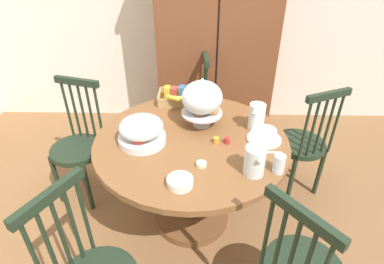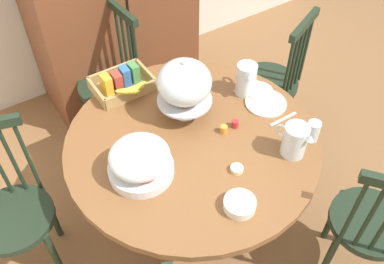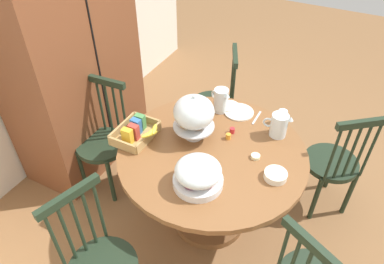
% 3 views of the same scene
% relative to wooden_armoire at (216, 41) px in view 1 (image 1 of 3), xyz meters
% --- Properties ---
extents(ground_plane, '(10.00, 10.00, 0.00)m').
position_rel_wooden_armoire_xyz_m(ground_plane, '(-0.17, -1.50, -0.98)').
color(ground_plane, brown).
extents(wooden_armoire, '(1.18, 0.60, 1.96)m').
position_rel_wooden_armoire_xyz_m(wooden_armoire, '(0.00, 0.00, 0.00)').
color(wooden_armoire, brown).
rests_on(wooden_armoire, ground_plane).
extents(dining_table, '(1.26, 1.26, 0.74)m').
position_rel_wooden_armoire_xyz_m(dining_table, '(-0.21, -1.34, -0.45)').
color(dining_table, brown).
rests_on(dining_table, ground_plane).
extents(windsor_chair_near_window, '(0.42, 0.42, 0.97)m').
position_rel_wooden_armoire_xyz_m(windsor_chair_near_window, '(-1.09, -1.05, -0.53)').
color(windsor_chair_near_window, '#1E2D1E').
rests_on(windsor_chair_near_window, ground_plane).
extents(windsor_chair_far_side, '(0.44, 0.44, 0.97)m').
position_rel_wooden_armoire_xyz_m(windsor_chair_far_side, '(0.65, -0.99, -0.53)').
color(windsor_chair_far_side, '#1E2D1E').
rests_on(windsor_chair_far_side, ground_plane).
extents(windsor_chair_host_seat, '(0.40, 0.40, 0.97)m').
position_rel_wooden_armoire_xyz_m(windsor_chair_host_seat, '(-0.24, -0.41, -0.53)').
color(windsor_chair_host_seat, '#1E2D1E').
rests_on(windsor_chair_host_seat, ground_plane).
extents(pastry_stand_with_dome, '(0.28, 0.28, 0.34)m').
position_rel_wooden_armoire_xyz_m(pastry_stand_with_dome, '(-0.14, -1.17, -0.05)').
color(pastry_stand_with_dome, silver).
rests_on(pastry_stand_with_dome, dining_table).
extents(fruit_platter_covered, '(0.30, 0.30, 0.18)m').
position_rel_wooden_armoire_xyz_m(fruit_platter_covered, '(-0.52, -1.38, -0.16)').
color(fruit_platter_covered, silver).
rests_on(fruit_platter_covered, dining_table).
extents(orange_juice_pitcher, '(0.12, 0.20, 0.17)m').
position_rel_wooden_armoire_xyz_m(orange_juice_pitcher, '(0.14, -1.67, -0.17)').
color(orange_juice_pitcher, silver).
rests_on(orange_juice_pitcher, dining_table).
extents(milk_pitcher, '(0.11, 0.18, 0.18)m').
position_rel_wooden_armoire_xyz_m(milk_pitcher, '(0.22, -1.20, -0.16)').
color(milk_pitcher, silver).
rests_on(milk_pitcher, dining_table).
extents(cereal_basket, '(0.32, 0.30, 0.12)m').
position_rel_wooden_armoire_xyz_m(cereal_basket, '(-0.32, -0.82, -0.20)').
color(cereal_basket, tan).
rests_on(cereal_basket, dining_table).
extents(china_plate_large, '(0.22, 0.22, 0.01)m').
position_rel_wooden_armoire_xyz_m(china_plate_large, '(0.26, -1.34, -0.24)').
color(china_plate_large, white).
rests_on(china_plate_large, dining_table).
extents(china_plate_small, '(0.15, 0.15, 0.01)m').
position_rel_wooden_armoire_xyz_m(china_plate_small, '(0.28, -1.25, -0.23)').
color(china_plate_small, white).
rests_on(china_plate_small, china_plate_large).
extents(cereal_bowl, '(0.14, 0.14, 0.04)m').
position_rel_wooden_armoire_xyz_m(cereal_bowl, '(-0.26, -1.78, -0.22)').
color(cereal_bowl, white).
rests_on(cereal_bowl, dining_table).
extents(drinking_glass, '(0.06, 0.06, 0.11)m').
position_rel_wooden_armoire_xyz_m(drinking_glass, '(0.28, -1.66, -0.19)').
color(drinking_glass, silver).
rests_on(drinking_glass, dining_table).
extents(butter_dish, '(0.06, 0.06, 0.02)m').
position_rel_wooden_armoire_xyz_m(butter_dish, '(-0.14, -1.61, -0.23)').
color(butter_dish, beige).
rests_on(butter_dish, dining_table).
extents(jam_jar_strawberry, '(0.04, 0.04, 0.04)m').
position_rel_wooden_armoire_xyz_m(jam_jar_strawberry, '(0.02, -1.38, -0.22)').
color(jam_jar_strawberry, '#B7282D').
rests_on(jam_jar_strawberry, dining_table).
extents(jam_jar_apricot, '(0.04, 0.04, 0.04)m').
position_rel_wooden_armoire_xyz_m(jam_jar_apricot, '(-0.05, -1.38, -0.22)').
color(jam_jar_apricot, orange).
rests_on(jam_jar_apricot, dining_table).
extents(table_knife, '(0.17, 0.02, 0.01)m').
position_rel_wooden_armoire_xyz_m(table_knife, '(0.26, -1.20, -0.24)').
color(table_knife, silver).
rests_on(table_knife, dining_table).
extents(dinner_fork, '(0.17, 0.02, 0.01)m').
position_rel_wooden_armoire_xyz_m(dinner_fork, '(0.26, -1.17, -0.24)').
color(dinner_fork, silver).
rests_on(dinner_fork, dining_table).
extents(soup_spoon, '(0.17, 0.02, 0.01)m').
position_rel_wooden_armoire_xyz_m(soup_spoon, '(0.26, -1.48, -0.24)').
color(soup_spoon, silver).
rests_on(soup_spoon, dining_table).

